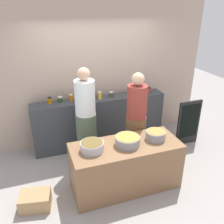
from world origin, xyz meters
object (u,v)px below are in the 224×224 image
at_px(preserve_jar_5, 93,95).
at_px(cook_with_tongs, 86,122).
at_px(preserve_jar_2, 71,98).
at_px(preserve_jar_3, 78,99).
at_px(preserve_jar_7, 111,94).
at_px(preserve_jar_8, 141,89).
at_px(chalkboard_sign, 189,123).
at_px(cooking_pot_center, 127,141).
at_px(bread_crate, 35,201).
at_px(preserve_jar_0, 50,100).
at_px(cooking_pot_right, 156,135).
at_px(preserve_jar_9, 149,90).
at_px(preserve_jar_6, 100,95).
at_px(preserve_jar_1, 60,99).
at_px(cook_in_cap, 136,125).
at_px(preserve_jar_4, 88,96).
at_px(cooking_pot_left, 92,146).

relative_size(preserve_jar_5, cook_with_tongs, 0.06).
distance_m(preserve_jar_2, preserve_jar_3, 0.16).
height_order(preserve_jar_7, preserve_jar_8, preserve_jar_8).
relative_size(preserve_jar_2, preserve_jar_7, 1.26).
relative_size(cook_with_tongs, chalkboard_sign, 1.87).
relative_size(preserve_jar_3, cooking_pot_center, 0.31).
bearing_deg(bread_crate, preserve_jar_7, 40.40).
relative_size(preserve_jar_0, preserve_jar_2, 0.94).
distance_m(preserve_jar_0, cooking_pot_right, 2.07).
distance_m(preserve_jar_9, cooking_pot_right, 1.52).
relative_size(preserve_jar_2, preserve_jar_6, 0.90).
xyz_separation_m(preserve_jar_8, cook_with_tongs, (-1.34, -0.62, -0.27)).
xyz_separation_m(preserve_jar_9, cooking_pot_center, (-1.05, -1.40, -0.23)).
bearing_deg(preserve_jar_5, preserve_jar_7, -8.81).
relative_size(preserve_jar_1, preserve_jar_3, 0.91).
distance_m(cooking_pot_right, cook_in_cap, 0.56).
xyz_separation_m(preserve_jar_1, preserve_jar_5, (0.65, 0.00, 0.00)).
height_order(preserve_jar_7, cook_with_tongs, cook_with_tongs).
bearing_deg(cooking_pot_center, preserve_jar_4, 99.72).
bearing_deg(preserve_jar_9, preserve_jar_6, -179.14).
relative_size(preserve_jar_9, cook_with_tongs, 0.06).
height_order(cook_with_tongs, cook_in_cap, cook_with_tongs).
xyz_separation_m(preserve_jar_5, cooking_pot_center, (0.13, -1.48, -0.23)).
bearing_deg(preserve_jar_2, preserve_jar_8, 0.30).
relative_size(preserve_jar_0, cooking_pot_right, 0.40).
bearing_deg(chalkboard_sign, cooking_pot_left, -161.27).
distance_m(preserve_jar_2, preserve_jar_8, 1.48).
xyz_separation_m(preserve_jar_5, cooking_pot_left, (-0.42, -1.45, -0.23)).
relative_size(preserve_jar_5, cooking_pot_left, 0.33).
bearing_deg(preserve_jar_7, cooking_pot_left, -119.01).
bearing_deg(preserve_jar_1, chalkboard_sign, -15.33).
bearing_deg(preserve_jar_7, preserve_jar_2, 176.97).
bearing_deg(preserve_jar_3, preserve_jar_4, 26.01).
bearing_deg(preserve_jar_2, preserve_jar_0, 179.84).
bearing_deg(preserve_jar_9, preserve_jar_2, 177.80).
bearing_deg(cooking_pot_left, preserve_jar_4, 78.36).
xyz_separation_m(preserve_jar_2, preserve_jar_5, (0.45, 0.01, -0.01)).
xyz_separation_m(preserve_jar_5, preserve_jar_8, (1.03, -0.00, 0.01)).
bearing_deg(preserve_jar_7, preserve_jar_3, -174.68).
xyz_separation_m(preserve_jar_8, cook_in_cap, (-0.51, -0.91, -0.31)).
xyz_separation_m(preserve_jar_0, preserve_jar_3, (0.52, -0.11, -0.00)).
xyz_separation_m(preserve_jar_1, cook_in_cap, (1.18, -0.91, -0.29)).
distance_m(preserve_jar_2, cooking_pot_right, 1.81).
height_order(cooking_pot_right, cook_with_tongs, cook_with_tongs).
xyz_separation_m(preserve_jar_3, preserve_jar_7, (0.68, 0.06, -0.01)).
bearing_deg(preserve_jar_7, chalkboard_sign, -23.04).
bearing_deg(preserve_jar_1, preserve_jar_4, -1.69).
distance_m(preserve_jar_9, cook_in_cap, 1.11).
distance_m(preserve_jar_9, cooking_pot_left, 2.12).
xyz_separation_m(preserve_jar_8, chalkboard_sign, (0.80, -0.68, -0.60)).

